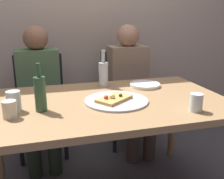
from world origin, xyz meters
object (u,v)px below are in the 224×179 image
(wine_glass, at_px, (196,103))
(chair_left, at_px, (41,98))
(pizza_tray, at_px, (116,101))
(guest_in_beanie, at_px, (131,82))
(dining_table, at_px, (104,111))
(wine_bottle, at_px, (103,73))
(tumbler_near, at_px, (14,101))
(guest_in_sweater, at_px, (40,89))
(plate_stack, at_px, (145,85))
(beer_bottle, at_px, (40,93))
(tumbler_far, at_px, (9,109))
(pizza_slice_last, at_px, (114,99))
(chair_right, at_px, (125,91))

(wine_glass, xyz_separation_m, chair_left, (-0.85, 1.18, -0.27))
(pizza_tray, relative_size, guest_in_beanie, 0.34)
(dining_table, distance_m, guest_in_beanie, 0.83)
(wine_bottle, xyz_separation_m, chair_left, (-0.47, 0.54, -0.32))
(tumbler_near, relative_size, guest_in_sweater, 0.10)
(plate_stack, bearing_deg, beer_bottle, -157.41)
(dining_table, height_order, wine_glass, wine_glass)
(tumbler_far, xyz_separation_m, wine_glass, (1.00, -0.18, 0.00))
(dining_table, distance_m, pizza_slice_last, 0.12)
(wine_bottle, height_order, tumbler_far, wine_bottle)
(guest_in_sweater, xyz_separation_m, guest_in_beanie, (0.83, 0.00, 0.00))
(pizza_slice_last, distance_m, beer_bottle, 0.44)
(pizza_tray, xyz_separation_m, tumbler_near, (-0.60, -0.00, 0.05))
(tumbler_near, height_order, plate_stack, tumbler_near)
(wine_glass, height_order, chair_left, chair_left)
(pizza_tray, bearing_deg, dining_table, 150.69)
(wine_glass, distance_m, chair_right, 1.21)
(tumbler_near, relative_size, tumbler_far, 1.25)
(wine_bottle, distance_m, guest_in_sweater, 0.64)
(pizza_slice_last, relative_size, tumbler_far, 2.72)
(tumbler_near, bearing_deg, chair_right, 43.14)
(pizza_slice_last, relative_size, beer_bottle, 0.93)
(plate_stack, bearing_deg, tumbler_near, -162.88)
(wine_glass, bearing_deg, guest_in_sweater, 129.45)
(pizza_slice_last, xyz_separation_m, beer_bottle, (-0.44, -0.03, 0.08))
(chair_left, bearing_deg, pizza_slice_last, 116.10)
(tumbler_near, relative_size, plate_stack, 0.51)
(pizza_tray, relative_size, beer_bottle, 1.47)
(pizza_slice_last, distance_m, wine_glass, 0.49)
(guest_in_beanie, bearing_deg, tumbler_near, 37.97)
(dining_table, height_order, chair_right, chair_right)
(chair_right, bearing_deg, tumbler_near, 43.14)
(tumbler_far, distance_m, chair_left, 1.05)
(tumbler_far, distance_m, guest_in_sweater, 0.87)
(beer_bottle, relative_size, guest_in_sweater, 0.23)
(wine_bottle, distance_m, tumbler_far, 0.78)
(wine_glass, bearing_deg, chair_right, 90.94)
(chair_left, relative_size, guest_in_sweater, 0.77)
(wine_bottle, relative_size, chair_left, 0.30)
(dining_table, distance_m, chair_left, 0.96)
(pizza_tray, bearing_deg, plate_stack, 41.96)
(plate_stack, height_order, guest_in_sweater, guest_in_sweater)
(wine_glass, relative_size, guest_in_sweater, 0.09)
(pizza_slice_last, xyz_separation_m, guest_in_sweater, (-0.45, 0.76, -0.12))
(wine_bottle, distance_m, plate_stack, 0.33)
(tumbler_near, xyz_separation_m, guest_in_beanie, (0.97, 0.75, -0.15))
(tumbler_far, height_order, guest_in_beanie, guest_in_beanie)
(dining_table, relative_size, guest_in_sweater, 1.35)
(pizza_tray, relative_size, wine_glass, 3.95)
(chair_left, bearing_deg, chair_right, -180.00)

